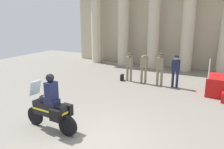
% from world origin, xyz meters
% --- Properties ---
extents(ground_plane, '(28.00, 28.00, 0.00)m').
position_xyz_m(ground_plane, '(0.00, 0.00, 0.00)').
color(ground_plane, gray).
extents(colonnade_backdrop, '(15.80, 1.67, 7.94)m').
position_xyz_m(colonnade_backdrop, '(-0.18, 11.07, 4.14)').
color(colonnade_backdrop, '#B6AB91').
rests_on(colonnade_backdrop, ground_plane).
extents(officer_in_row_0, '(0.40, 0.25, 1.62)m').
position_xyz_m(officer_in_row_0, '(-1.44, 6.43, 0.95)').
color(officer_in_row_0, '#7A7056').
rests_on(officer_in_row_0, ground_plane).
extents(officer_in_row_1, '(0.40, 0.25, 1.70)m').
position_xyz_m(officer_in_row_1, '(-0.55, 6.37, 1.01)').
color(officer_in_row_1, '#7A7056').
rests_on(officer_in_row_1, ground_plane).
extents(officer_in_row_2, '(0.40, 0.25, 1.75)m').
position_xyz_m(officer_in_row_2, '(0.35, 6.33, 1.03)').
color(officer_in_row_2, '#7A7056').
rests_on(officer_in_row_2, ground_plane).
extents(officer_in_row_3, '(0.40, 0.25, 1.67)m').
position_xyz_m(officer_in_row_3, '(1.16, 6.38, 0.99)').
color(officer_in_row_3, '#191E42').
rests_on(officer_in_row_3, ground_plane).
extents(motorcycle_with_rider, '(2.09, 0.72, 1.90)m').
position_xyz_m(motorcycle_with_rider, '(-1.41, -0.08, 0.79)').
color(motorcycle_with_rider, black).
rests_on(motorcycle_with_rider, ground_plane).
extents(briefcase_on_ground, '(0.10, 0.32, 0.36)m').
position_xyz_m(briefcase_on_ground, '(-1.84, 6.36, 0.18)').
color(briefcase_on_ground, black).
rests_on(briefcase_on_ground, ground_plane).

